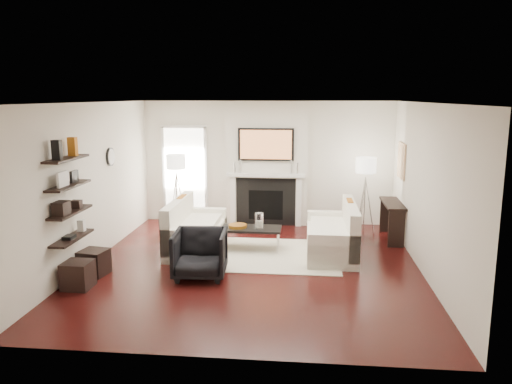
# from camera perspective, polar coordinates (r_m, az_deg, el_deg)

# --- Properties ---
(room_envelope) EXTENTS (6.00, 6.00, 6.00)m
(room_envelope) POSITION_cam_1_polar(r_m,az_deg,el_deg) (8.09, -0.43, 0.59)
(room_envelope) COLOR #330C0B
(room_envelope) RESTS_ON ground
(chimney_breast) EXTENTS (1.80, 0.25, 2.70)m
(chimney_breast) POSITION_cam_1_polar(r_m,az_deg,el_deg) (10.92, 1.20, 3.28)
(chimney_breast) COLOR silver
(chimney_breast) RESTS_ON floor
(fireplace_surround) EXTENTS (1.30, 0.02, 1.04)m
(fireplace_surround) POSITION_cam_1_polar(r_m,az_deg,el_deg) (10.93, 1.13, -1.13)
(fireplace_surround) COLOR black
(fireplace_surround) RESTS_ON floor
(firebox) EXTENTS (0.75, 0.02, 0.65)m
(firebox) POSITION_cam_1_polar(r_m,az_deg,el_deg) (10.94, 1.12, -1.49)
(firebox) COLOR black
(firebox) RESTS_ON floor
(mantel_pilaster_l) EXTENTS (0.12, 0.08, 1.10)m
(mantel_pilaster_l) POSITION_cam_1_polar(r_m,az_deg,el_deg) (10.98, -2.64, -0.93)
(mantel_pilaster_l) COLOR white
(mantel_pilaster_l) RESTS_ON floor
(mantel_pilaster_r) EXTENTS (0.12, 0.08, 1.10)m
(mantel_pilaster_r) POSITION_cam_1_polar(r_m,az_deg,el_deg) (10.86, 4.90, -1.08)
(mantel_pilaster_r) COLOR white
(mantel_pilaster_r) RESTS_ON floor
(mantel_shelf) EXTENTS (1.70, 0.18, 0.07)m
(mantel_shelf) POSITION_cam_1_polar(r_m,az_deg,el_deg) (10.77, 1.12, 1.94)
(mantel_shelf) COLOR white
(mantel_shelf) RESTS_ON chimney_breast
(tv_body) EXTENTS (1.20, 0.06, 0.70)m
(tv_body) POSITION_cam_1_polar(r_m,az_deg,el_deg) (10.71, 1.14, 5.45)
(tv_body) COLOR black
(tv_body) RESTS_ON chimney_breast
(tv_screen) EXTENTS (1.10, 0.00, 0.62)m
(tv_screen) POSITION_cam_1_polar(r_m,az_deg,el_deg) (10.68, 1.13, 5.43)
(tv_screen) COLOR #BF723F
(tv_screen) RESTS_ON tv_body
(candlestick_l_tall) EXTENTS (0.04, 0.04, 0.30)m
(candlestick_l_tall) POSITION_cam_1_polar(r_m,az_deg,el_deg) (10.81, -1.79, 2.96)
(candlestick_l_tall) COLOR silver
(candlestick_l_tall) RESTS_ON mantel_shelf
(candlestick_l_short) EXTENTS (0.04, 0.04, 0.24)m
(candlestick_l_short) POSITION_cam_1_polar(r_m,az_deg,el_deg) (10.83, -2.47, 2.81)
(candlestick_l_short) COLOR silver
(candlestick_l_short) RESTS_ON mantel_shelf
(candlestick_r_tall) EXTENTS (0.04, 0.04, 0.30)m
(candlestick_r_tall) POSITION_cam_1_polar(r_m,az_deg,el_deg) (10.72, 4.06, 2.87)
(candlestick_r_tall) COLOR silver
(candlestick_r_tall) RESTS_ON mantel_shelf
(candlestick_r_short) EXTENTS (0.04, 0.04, 0.24)m
(candlestick_r_short) POSITION_cam_1_polar(r_m,az_deg,el_deg) (10.73, 4.75, 2.70)
(candlestick_r_short) COLOR silver
(candlestick_r_short) RESTS_ON mantel_shelf
(hallway_panel) EXTENTS (0.90, 0.02, 2.10)m
(hallway_panel) POSITION_cam_1_polar(r_m,az_deg,el_deg) (11.36, -8.11, 1.95)
(hallway_panel) COLOR white
(hallway_panel) RESTS_ON floor
(door_trim_l) EXTENTS (0.06, 0.06, 2.16)m
(door_trim_l) POSITION_cam_1_polar(r_m,az_deg,el_deg) (11.47, -10.46, 1.96)
(door_trim_l) COLOR white
(door_trim_l) RESTS_ON floor
(door_trim_r) EXTENTS (0.06, 0.06, 2.16)m
(door_trim_r) POSITION_cam_1_polar(r_m,az_deg,el_deg) (11.24, -5.75, 1.90)
(door_trim_r) COLOR white
(door_trim_r) RESTS_ON floor
(door_trim_top) EXTENTS (1.02, 0.06, 0.06)m
(door_trim_top) POSITION_cam_1_polar(r_m,az_deg,el_deg) (11.23, -8.28, 7.38)
(door_trim_top) COLOR white
(door_trim_top) RESTS_ON wall_back
(rug) EXTENTS (2.60, 2.00, 0.01)m
(rug) POSITION_cam_1_polar(r_m,az_deg,el_deg) (9.02, 1.11, -7.13)
(rug) COLOR beige
(rug) RESTS_ON floor
(loveseat_left_base) EXTENTS (0.85, 1.80, 0.42)m
(loveseat_left_base) POSITION_cam_1_polar(r_m,az_deg,el_deg) (9.34, -6.83, -5.27)
(loveseat_left_base) COLOR white
(loveseat_left_base) RESTS_ON floor
(loveseat_left_back) EXTENTS (0.18, 1.80, 0.80)m
(loveseat_left_back) POSITION_cam_1_polar(r_m,az_deg,el_deg) (9.33, -8.88, -3.32)
(loveseat_left_back) COLOR white
(loveseat_left_back) RESTS_ON floor
(loveseat_left_arm_n) EXTENTS (0.85, 0.18, 0.60)m
(loveseat_left_arm_n) POSITION_cam_1_polar(r_m,az_deg,el_deg) (8.56, -8.02, -6.19)
(loveseat_left_arm_n) COLOR white
(loveseat_left_arm_n) RESTS_ON floor
(loveseat_left_arm_s) EXTENTS (0.85, 0.18, 0.60)m
(loveseat_left_arm_s) POSITION_cam_1_polar(r_m,az_deg,el_deg) (10.08, -5.84, -3.51)
(loveseat_left_arm_s) COLOR white
(loveseat_left_arm_s) RESTS_ON floor
(loveseat_left_cushion) EXTENTS (0.63, 1.44, 0.10)m
(loveseat_left_cushion) POSITION_cam_1_polar(r_m,az_deg,el_deg) (9.26, -6.56, -3.74)
(loveseat_left_cushion) COLOR white
(loveseat_left_cushion) RESTS_ON loveseat_left_base
(pillow_left_orange) EXTENTS (0.10, 0.42, 0.42)m
(pillow_left_orange) POSITION_cam_1_polar(r_m,az_deg,el_deg) (9.57, -8.47, -1.70)
(pillow_left_orange) COLOR #A85D14
(pillow_left_orange) RESTS_ON loveseat_left_cushion
(pillow_left_charcoal) EXTENTS (0.10, 0.40, 0.40)m
(pillow_left_charcoal) POSITION_cam_1_polar(r_m,az_deg,el_deg) (9.01, -9.40, -2.59)
(pillow_left_charcoal) COLOR black
(pillow_left_charcoal) RESTS_ON loveseat_left_cushion
(loveseat_right_base) EXTENTS (0.85, 1.80, 0.42)m
(loveseat_right_base) POSITION_cam_1_polar(r_m,az_deg,el_deg) (9.10, 8.56, -5.76)
(loveseat_right_base) COLOR white
(loveseat_right_base) RESTS_ON floor
(loveseat_right_back) EXTENTS (0.18, 1.80, 0.80)m
(loveseat_right_back) POSITION_cam_1_polar(r_m,az_deg,el_deg) (9.03, 10.74, -3.86)
(loveseat_right_back) COLOR white
(loveseat_right_back) RESTS_ON floor
(loveseat_right_arm_n) EXTENTS (0.85, 0.18, 0.60)m
(loveseat_right_arm_n) POSITION_cam_1_polar(r_m,az_deg,el_deg) (8.30, 8.84, -6.76)
(loveseat_right_arm_n) COLOR white
(loveseat_right_arm_n) RESTS_ON floor
(loveseat_right_arm_s) EXTENTS (0.85, 0.18, 0.60)m
(loveseat_right_arm_s) POSITION_cam_1_polar(r_m,az_deg,el_deg) (9.85, 8.36, -3.91)
(loveseat_right_arm_s) COLOR white
(loveseat_right_arm_s) RESTS_ON floor
(loveseat_right_cushion) EXTENTS (0.63, 1.44, 0.10)m
(loveseat_right_cushion) POSITION_cam_1_polar(r_m,az_deg,el_deg) (9.02, 8.29, -4.17)
(loveseat_right_cushion) COLOR white
(loveseat_right_cushion) RESTS_ON loveseat_right_base
(pillow_right_orange) EXTENTS (0.10, 0.42, 0.42)m
(pillow_right_orange) POSITION_cam_1_polar(r_m,az_deg,el_deg) (9.28, 10.63, -2.17)
(pillow_right_orange) COLOR #A85D14
(pillow_right_orange) RESTS_ON loveseat_right_cushion
(pillow_right_charcoal) EXTENTS (0.10, 0.40, 0.40)m
(pillow_right_charcoal) POSITION_cam_1_polar(r_m,az_deg,el_deg) (8.70, 10.95, -3.13)
(pillow_right_charcoal) COLOR black
(pillow_right_charcoal) RESTS_ON loveseat_right_cushion
(coffee_table) EXTENTS (1.10, 0.55, 0.04)m
(coffee_table) POSITION_cam_1_polar(r_m,az_deg,el_deg) (9.20, -0.56, -4.22)
(coffee_table) COLOR black
(coffee_table) RESTS_ON floor
(coffee_leg_nw) EXTENTS (0.02, 0.02, 0.38)m
(coffee_leg_nw) POSITION_cam_1_polar(r_m,az_deg,el_deg) (9.11, -3.86, -5.76)
(coffee_leg_nw) COLOR silver
(coffee_leg_nw) RESTS_ON floor
(coffee_leg_ne) EXTENTS (0.02, 0.02, 0.38)m
(coffee_leg_ne) POSITION_cam_1_polar(r_m,az_deg,el_deg) (9.00, 2.47, -5.95)
(coffee_leg_ne) COLOR silver
(coffee_leg_ne) RESTS_ON floor
(coffee_leg_sw) EXTENTS (0.02, 0.02, 0.38)m
(coffee_leg_sw) POSITION_cam_1_polar(r_m,az_deg,el_deg) (9.53, -3.42, -5.00)
(coffee_leg_sw) COLOR silver
(coffee_leg_sw) RESTS_ON floor
(coffee_leg_se) EXTENTS (0.02, 0.02, 0.38)m
(coffee_leg_se) POSITION_cam_1_polar(r_m,az_deg,el_deg) (9.43, 2.62, -5.18)
(coffee_leg_se) COLOR silver
(coffee_leg_se) RESTS_ON floor
(hurricane_glass) EXTENTS (0.16, 0.16, 0.28)m
(hurricane_glass) POSITION_cam_1_polar(r_m,az_deg,el_deg) (9.14, 0.37, -3.27)
(hurricane_glass) COLOR white
(hurricane_glass) RESTS_ON coffee_table
(hurricane_candle) EXTENTS (0.09, 0.09, 0.13)m
(hurricane_candle) POSITION_cam_1_polar(r_m,az_deg,el_deg) (9.16, 0.37, -3.67)
(hurricane_candle) COLOR white
(hurricane_candle) RESTS_ON coffee_table
(copper_bowl) EXTENTS (0.34, 0.34, 0.06)m
(copper_bowl) POSITION_cam_1_polar(r_m,az_deg,el_deg) (9.22, -2.11, -3.90)
(copper_bowl) COLOR #AE6B1D
(copper_bowl) RESTS_ON coffee_table
(armchair) EXTENTS (0.85, 0.80, 0.82)m
(armchair) POSITION_cam_1_polar(r_m,az_deg,el_deg) (7.89, -6.43, -6.79)
(armchair) COLOR black
(armchair) RESTS_ON floor
(lamp_left_post) EXTENTS (0.02, 0.02, 1.20)m
(lamp_left_post) POSITION_cam_1_polar(r_m,az_deg,el_deg) (10.72, -9.01, -1.07)
(lamp_left_post) COLOR silver
(lamp_left_post) RESTS_ON floor
(lamp_left_shade) EXTENTS (0.40, 0.40, 0.30)m
(lamp_left_shade) POSITION_cam_1_polar(r_m,az_deg,el_deg) (10.58, -9.15, 3.44)
(lamp_left_shade) COLOR white
(lamp_left_shade) RESTS_ON lamp_left_post
(lamp_left_leg_a) EXTENTS (0.25, 0.02, 1.23)m
(lamp_left_leg_a) POSITION_cam_1_polar(r_m,az_deg,el_deg) (10.69, -8.44, -1.08)
(lamp_left_leg_a) COLOR silver
(lamp_left_leg_a) RESTS_ON floor
(lamp_left_leg_b) EXTENTS (0.14, 0.22, 1.23)m
(lamp_left_leg_b) POSITION_cam_1_polar(r_m,az_deg,el_deg) (10.82, -9.16, -0.96)
(lamp_left_leg_b) COLOR silver
(lamp_left_leg_b) RESTS_ON floor
(lamp_left_leg_c) EXTENTS (0.14, 0.22, 1.23)m
(lamp_left_leg_c) POSITION_cam_1_polar(r_m,az_deg,el_deg) (10.64, -9.43, -1.17)
(lamp_left_leg_c) COLOR silver
(lamp_left_leg_c) RESTS_ON floor
(lamp_right_post) EXTENTS (0.02, 0.02, 1.20)m
(lamp_right_post) POSITION_cam_1_polar(r_m,az_deg,el_deg) (10.30, 12.27, -1.67)
(lamp_right_post) COLOR silver
(lamp_right_post) RESTS_ON floor
(lamp_right_shade) EXTENTS (0.40, 0.40, 0.30)m
(lamp_right_shade) POSITION_cam_1_polar(r_m,az_deg,el_deg) (10.15, 12.46, 3.02)
(lamp_right_shade) COLOR white
(lamp_right_shade) RESTS_ON lamp_right_post
(lamp_right_leg_a) EXTENTS (0.25, 0.02, 1.23)m
(lamp_right_leg_a) POSITION_cam_1_polar(r_m,az_deg,el_deg) (10.32, 12.87, -1.68)
(lamp_right_leg_a) COLOR silver
(lamp_right_leg_a) RESTS_ON floor
(lamp_right_leg_b) EXTENTS (0.14, 0.22, 1.23)m
(lamp_right_leg_b) POSITION_cam_1_polar(r_m,az_deg,el_deg) (10.39, 11.91, -1.55)
(lamp_right_leg_b) COLOR silver
(lamp_right_leg_b) RESTS_ON floor
(lamp_right_leg_c) EXTENTS (0.14, 0.22, 1.23)m
(lamp_right_leg_c) POSITION_cam_1_polar(r_m,az_deg,el_deg) (10.20, 12.02, -1.78)
(lamp_right_leg_c) COLOR silver
(lamp_right_leg_c) RESTS_ON floor
(console_top) EXTENTS (0.35, 1.20, 0.04)m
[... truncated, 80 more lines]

